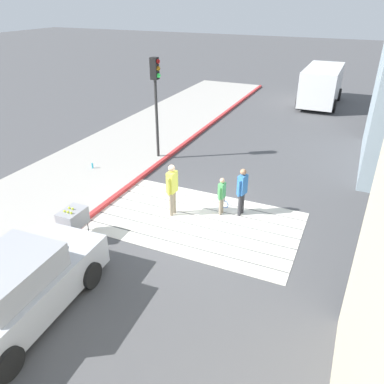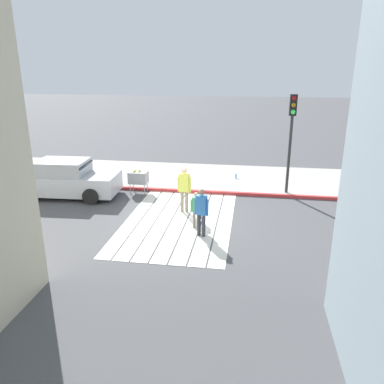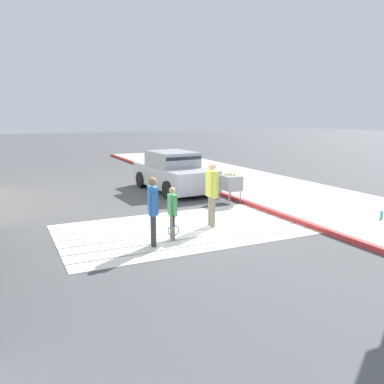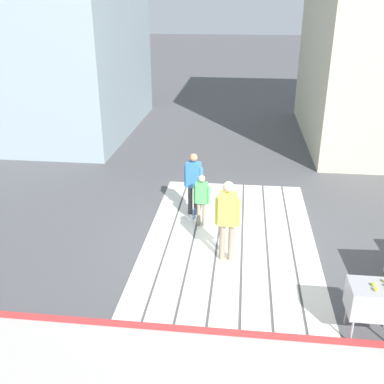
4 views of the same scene
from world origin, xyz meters
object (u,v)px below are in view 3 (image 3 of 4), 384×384
object	(u,v)px
tennis_ball_cart	(230,183)
water_bottle	(382,215)
pedestrian_adult_trailing	(212,189)
car_parked_near_curb	(174,173)
pedestrian_adult_lead	(153,207)
pedestrian_child_with_racket	(172,210)

from	to	relation	value
tennis_ball_cart	water_bottle	xyz separation A→B (m)	(-2.52, 4.13, -0.47)
pedestrian_adult_trailing	car_parked_near_curb	bearing A→B (deg)	-101.82
car_parked_near_curb	tennis_ball_cart	world-z (taller)	car_parked_near_curb
tennis_ball_cart	pedestrian_adult_trailing	distance (m)	3.14
water_bottle	pedestrian_adult_lead	world-z (taller)	pedestrian_adult_lead
water_bottle	pedestrian_adult_trailing	size ratio (longest dim) A/B	0.12
pedestrian_adult_trailing	pedestrian_child_with_racket	world-z (taller)	pedestrian_adult_trailing
car_parked_near_curb	tennis_ball_cart	distance (m)	3.03
water_bottle	pedestrian_adult_trailing	distance (m)	4.92
water_bottle	tennis_ball_cart	bearing A→B (deg)	-58.61
pedestrian_adult_lead	water_bottle	bearing A→B (deg)	172.84
tennis_ball_cart	pedestrian_child_with_racket	xyz separation A→B (m)	(3.45, 3.06, 0.04)
pedestrian_adult_lead	pedestrian_child_with_racket	distance (m)	0.67
pedestrian_adult_trailing	pedestrian_child_with_racket	size ratio (longest dim) A/B	1.35
tennis_ball_cart	water_bottle	world-z (taller)	tennis_ball_cart
pedestrian_adult_lead	car_parked_near_curb	bearing A→B (deg)	-116.78
pedestrian_adult_lead	pedestrian_adult_trailing	bearing A→B (deg)	-155.60
pedestrian_adult_lead	pedestrian_child_with_racket	xyz separation A→B (m)	(-0.58, -0.25, -0.21)
pedestrian_adult_lead	pedestrian_child_with_racket	bearing A→B (deg)	-156.83
car_parked_near_curb	pedestrian_adult_lead	size ratio (longest dim) A/B	2.71
tennis_ball_cart	pedestrian_adult_lead	xyz separation A→B (m)	(4.03, 3.31, 0.25)
tennis_ball_cart	pedestrian_adult_trailing	world-z (taller)	pedestrian_adult_trailing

